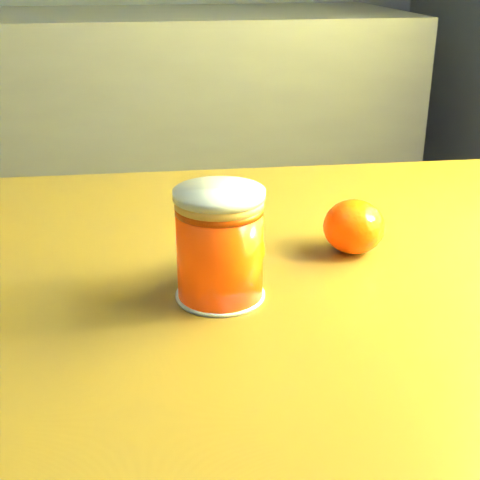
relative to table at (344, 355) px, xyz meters
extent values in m
cube|color=brown|center=(0.00, 0.00, 0.08)|extent=(1.03, 0.74, 0.04)
cylinder|color=#FF3E05|center=(-0.13, -0.03, 0.14)|extent=(0.08, 0.08, 0.09)
cylinder|color=#E0AA5B|center=(-0.13, -0.03, 0.19)|extent=(0.08, 0.08, 0.01)
cylinder|color=silver|center=(-0.13, -0.03, 0.19)|extent=(0.08, 0.08, 0.00)
ellipsoid|color=#FF4D05|center=(-0.11, 0.01, 0.12)|extent=(0.07, 0.07, 0.05)
ellipsoid|color=#FF4D05|center=(0.02, 0.05, 0.12)|extent=(0.07, 0.07, 0.06)
camera|label=1|loc=(-0.20, -0.56, 0.38)|focal=50.00mm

